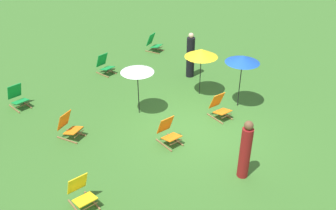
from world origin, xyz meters
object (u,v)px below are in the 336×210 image
(deckchair_0, at_px, (153,43))
(person_1, at_px, (245,151))
(umbrella_0, at_px, (137,69))
(umbrella_1, at_px, (201,53))
(person_0, at_px, (190,56))
(umbrella_2, at_px, (243,59))
(deckchair_2, at_px, (81,193))
(deckchair_7, at_px, (168,132))
(deckchair_5, at_px, (18,97))
(deckchair_4, at_px, (105,65))
(deckchair_1, at_px, (69,126))
(deckchair_3, at_px, (219,107))

(deckchair_0, relative_size, person_1, 0.49)
(umbrella_0, distance_m, umbrella_1, 2.53)
(deckchair_0, bearing_deg, person_0, -121.44)
(umbrella_2, xyz_separation_m, person_0, (0.84, 2.70, -0.90))
(umbrella_0, height_order, umbrella_1, umbrella_1)
(deckchair_2, distance_m, deckchair_7, 3.23)
(person_0, bearing_deg, deckchair_5, 82.28)
(deckchair_7, relative_size, umbrella_1, 0.48)
(deckchair_2, xyz_separation_m, deckchair_7, (3.23, -0.01, 0.00))
(deckchair_2, xyz_separation_m, deckchair_4, (5.29, 5.07, 0.00))
(umbrella_1, distance_m, umbrella_2, 1.54)
(deckchair_0, distance_m, deckchair_2, 9.84)
(deckchair_4, height_order, deckchair_5, same)
(deckchair_4, xyz_separation_m, deckchair_7, (-2.06, -5.08, 0.00))
(deckchair_5, xyz_separation_m, person_1, (1.79, -7.80, 0.45))
(deckchair_7, distance_m, person_1, 2.48)
(deckchair_2, height_order, person_0, person_0)
(deckchair_1, height_order, deckchair_2, same)
(deckchair_4, xyz_separation_m, person_1, (-1.96, -7.52, 0.45))
(deckchair_5, distance_m, umbrella_0, 4.43)
(deckchair_5, relative_size, person_1, 0.49)
(deckchair_1, xyz_separation_m, umbrella_0, (2.36, -0.68, 1.25))
(deckchair_1, distance_m, person_0, 5.78)
(deckchair_2, height_order, umbrella_2, umbrella_2)
(deckchair_1, bearing_deg, deckchair_0, 7.32)
(deckchair_1, bearing_deg, umbrella_0, -29.65)
(deckchair_4, distance_m, deckchair_7, 5.48)
(deckchair_3, height_order, deckchair_5, same)
(deckchair_2, distance_m, deckchair_5, 5.57)
(deckchair_0, bearing_deg, deckchair_7, -146.02)
(deckchair_3, bearing_deg, deckchair_1, 157.11)
(deckchair_3, relative_size, deckchair_5, 1.02)
(umbrella_1, height_order, person_1, umbrella_1)
(deckchair_1, relative_size, deckchair_5, 1.02)
(umbrella_0, xyz_separation_m, umbrella_1, (2.39, -0.82, 0.01))
(deckchair_4, bearing_deg, deckchair_7, -111.26)
(deckchair_4, relative_size, umbrella_0, 0.48)
(deckchair_5, height_order, person_1, person_1)
(umbrella_2, height_order, person_1, umbrella_2)
(deckchair_2, relative_size, umbrella_0, 0.48)
(deckchair_3, bearing_deg, umbrella_2, 7.80)
(deckchair_3, relative_size, deckchair_4, 1.02)
(deckchair_5, distance_m, umbrella_1, 6.56)
(deckchair_1, relative_size, person_0, 0.46)
(deckchair_5, xyz_separation_m, person_0, (5.75, -3.17, 0.49))
(deckchair_1, xyz_separation_m, deckchair_2, (-1.55, -2.51, 0.00))
(deckchair_3, xyz_separation_m, umbrella_1, (0.89, 1.41, 1.26))
(deckchair_2, distance_m, umbrella_0, 4.49)
(deckchair_7, bearing_deg, umbrella_2, 3.33)
(deckchair_0, height_order, person_1, person_1)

